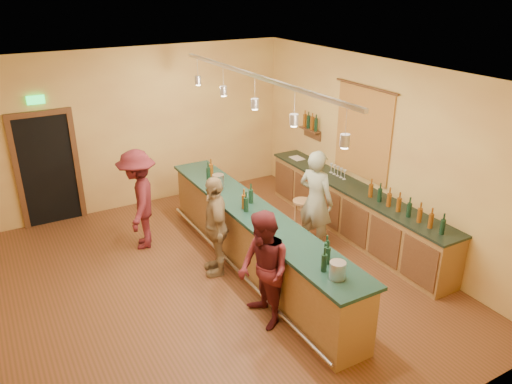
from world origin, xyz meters
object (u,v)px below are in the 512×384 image
tasting_bar (255,237)px  bartender (316,201)px  customer_a (264,270)px  bar_stool (302,208)px  customer_b (216,226)px  customer_c (139,200)px  back_counter (354,211)px

tasting_bar → bartender: bearing=6.7°
bartender → customer_a: size_ratio=1.08×
tasting_bar → bar_stool: (1.32, 0.60, -0.04)m
customer_b → customer_c: 1.62m
tasting_bar → customer_c: (-1.32, 1.70, 0.28)m
customer_a → customer_b: size_ratio=1.01×
tasting_bar → customer_a: bearing=-114.4°
customer_b → bar_stool: (1.87, 0.32, -0.25)m
customer_b → customer_c: bearing=-133.6°
back_counter → bartender: bartender is taller
customer_c → bar_stool: size_ratio=2.47×
back_counter → customer_a: (-2.72, -1.39, 0.34)m
back_counter → bar_stool: 0.95m
back_counter → tasting_bar: (-2.17, -0.18, 0.12)m
back_counter → customer_c: size_ratio=2.57×
tasting_bar → bartender: (1.28, 0.15, 0.29)m
bar_stool → tasting_bar: bearing=-155.6°
bar_stool → customer_c: bearing=157.2°
tasting_bar → bar_stool: bearing=24.4°
bartender → customer_c: 3.03m
back_counter → bar_stool: back_counter is taller
customer_a → customer_b: (0.00, 1.49, -0.00)m
customer_c → tasting_bar: bearing=59.8°
back_counter → customer_b: bearing=177.9°
customer_a → customer_c: size_ratio=0.93×
customer_a → customer_c: 3.01m
back_counter → customer_c: customer_c is taller
customer_b → customer_c: customer_c is taller
tasting_bar → customer_b: (-0.55, 0.28, 0.22)m
tasting_bar → customer_a: (-0.55, -1.21, 0.22)m
back_counter → tasting_bar: size_ratio=0.89×
tasting_bar → bar_stool: size_ratio=7.12×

